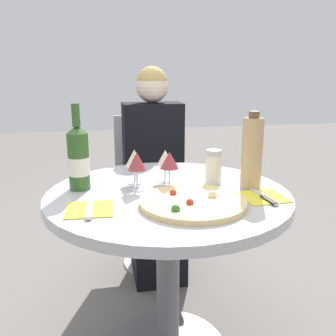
{
  "coord_description": "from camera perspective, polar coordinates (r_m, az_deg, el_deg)",
  "views": [
    {
      "loc": [
        -0.26,
        -1.29,
        1.14
      ],
      "look_at": [
        -0.01,
        -0.04,
        0.8
      ],
      "focal_mm": 40.0,
      "sensor_mm": 36.0,
      "label": 1
    }
  ],
  "objects": [
    {
      "name": "seated_diner",
      "position": [
        2.09,
        -1.98,
        -2.42
      ],
      "size": [
        0.33,
        0.4,
        1.16
      ],
      "rotation": [
        0.0,
        0.0,
        3.14
      ],
      "color": "black",
      "rests_on": "ground_plane"
    },
    {
      "name": "sugar_shaker",
      "position": [
        1.48,
        6.93,
        0.15
      ],
      "size": [
        0.06,
        0.06,
        0.14
      ],
      "color": "silver",
      "rests_on": "dining_table"
    },
    {
      "name": "wine_glass_front_left",
      "position": [
        1.38,
        -4.77,
        0.9
      ],
      "size": [
        0.07,
        0.07,
        0.14
      ],
      "color": "silver",
      "rests_on": "dining_table"
    },
    {
      "name": "pizza_large",
      "position": [
        1.25,
        3.81,
        -5.24
      ],
      "size": [
        0.36,
        0.36,
        0.04
      ],
      "color": "#E5C17F",
      "rests_on": "dining_table"
    },
    {
      "name": "place_setting_left",
      "position": [
        1.23,
        -11.87,
        -6.19
      ],
      "size": [
        0.16,
        0.19,
        0.01
      ],
      "color": "yellow",
      "rests_on": "dining_table"
    },
    {
      "name": "dining_table",
      "position": [
        1.45,
        -0.01,
        -9.42
      ],
      "size": [
        0.9,
        0.9,
        0.7
      ],
      "color": "slate",
      "rests_on": "ground_plane"
    },
    {
      "name": "wine_glass_front_right",
      "position": [
        1.4,
        0.22,
        1.06
      ],
      "size": [
        0.07,
        0.07,
        0.14
      ],
      "color": "silver",
      "rests_on": "dining_table"
    },
    {
      "name": "tall_carafe",
      "position": [
        1.43,
        12.68,
        2.29
      ],
      "size": [
        0.08,
        0.08,
        0.29
      ],
      "color": "tan",
      "rests_on": "dining_table"
    },
    {
      "name": "wine_glass_back_left",
      "position": [
        1.47,
        -5.15,
        1.39
      ],
      "size": [
        0.07,
        0.07,
        0.14
      ],
      "color": "silver",
      "rests_on": "dining_table"
    },
    {
      "name": "wine_bottle",
      "position": [
        1.43,
        -13.49,
        1.47
      ],
      "size": [
        0.08,
        0.08,
        0.32
      ],
      "color": "#2D5623",
      "rests_on": "dining_table"
    },
    {
      "name": "place_setting_right",
      "position": [
        1.36,
        14.29,
        -4.29
      ],
      "size": [
        0.16,
        0.19,
        0.01
      ],
      "color": "yellow",
      "rests_on": "dining_table"
    },
    {
      "name": "wine_glass_back_right",
      "position": [
        1.49,
        -0.44,
        1.46
      ],
      "size": [
        0.07,
        0.07,
        0.13
      ],
      "color": "silver",
      "rests_on": "dining_table"
    },
    {
      "name": "chair_behind_diner",
      "position": [
        2.25,
        -2.53,
        -3.75
      ],
      "size": [
        0.41,
        0.41,
        0.87
      ],
      "rotation": [
        0.0,
        0.0,
        3.14
      ],
      "color": "#ADADB2",
      "rests_on": "ground_plane"
    }
  ]
}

